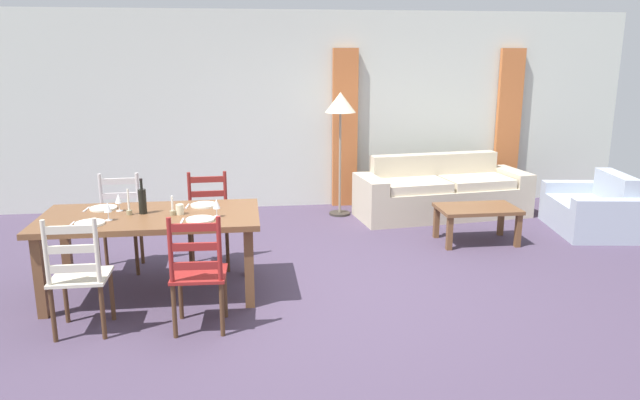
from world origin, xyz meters
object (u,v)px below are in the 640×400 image
object	(u,v)px
dining_chair_near_right	(198,273)
couch	(440,194)
wine_glass_near_left	(108,208)
armchair_upholstered	(594,211)
wine_glass_near_right	(216,205)
wine_glass_far_left	(119,199)
coffee_table	(477,212)
dining_chair_near_left	(79,276)
coffee_cup_primary	(180,209)
standing_lamp	(340,110)
dining_chair_far_right	(208,221)
dining_table	(151,224)
dining_chair_far_left	(120,223)
wine_bottle	(142,201)

from	to	relation	value
dining_chair_near_right	couch	bearing A→B (deg)	46.10
wine_glass_near_left	armchair_upholstered	bearing A→B (deg)	15.51
wine_glass_near_right	couch	size ratio (longest dim) A/B	0.07
wine_glass_near_left	wine_glass_far_left	bearing A→B (deg)	84.49
wine_glass_near_right	coffee_table	xyz separation A→B (m)	(2.88, 1.26, -0.51)
dining_chair_near_left	coffee_cup_primary	xyz separation A→B (m)	(0.71, 0.70, 0.32)
wine_glass_near_right	standing_lamp	world-z (taller)	standing_lamp
standing_lamp	couch	bearing A→B (deg)	-7.85
dining_chair_far_right	wine_glass_near_left	world-z (taller)	dining_chair_far_right
dining_table	couch	xyz separation A→B (m)	(3.44, 2.32, -0.37)
dining_chair_near_right	coffee_table	size ratio (longest dim) A/B	1.07
couch	dining_chair_near_right	bearing A→B (deg)	-133.90
dining_chair_near_left	standing_lamp	size ratio (longest dim) A/B	0.59
dining_table	dining_chair_near_right	size ratio (longest dim) A/B	1.98
dining_chair_near_right	wine_glass_near_left	distance (m)	1.07
dining_table	standing_lamp	world-z (taller)	standing_lamp
wine_glass_near_left	armchair_upholstered	distance (m)	5.62
dining_chair_near_right	standing_lamp	xyz separation A→B (m)	(1.64, 3.29, 0.93)
wine_glass_far_left	standing_lamp	xyz separation A→B (m)	(2.39, 2.35, 0.55)
couch	wine_glass_near_left	bearing A→B (deg)	-146.71
wine_glass_near_right	coffee_cup_primary	distance (m)	0.36
couch	standing_lamp	size ratio (longest dim) A/B	1.44
wine_glass_near_right	coffee_table	size ratio (longest dim) A/B	0.18
dining_chair_far_left	wine_glass_near_right	bearing A→B (deg)	-41.52
dining_chair_near_left	wine_glass_near_left	distance (m)	0.70
dining_table	dining_chair_far_right	world-z (taller)	dining_chair_far_right
dining_chair_far_right	wine_glass_far_left	size ratio (longest dim) A/B	5.96
dining_table	wine_glass_near_left	size ratio (longest dim) A/B	11.80
dining_table	coffee_table	xyz separation A→B (m)	(3.47, 1.10, -0.31)
dining_table	wine_glass_far_left	distance (m)	0.38
dining_chair_near_left	wine_glass_far_left	size ratio (longest dim) A/B	5.96
wine_glass_far_left	coffee_table	xyz separation A→B (m)	(3.76, 0.95, -0.51)
wine_bottle	wine_glass_near_left	distance (m)	0.32
wine_glass_far_left	coffee_cup_primary	bearing A→B (deg)	-18.03
coffee_table	dining_chair_far_left	bearing A→B (deg)	-174.69
wine_glass_far_left	standing_lamp	bearing A→B (deg)	44.50
dining_table	dining_chair_far_left	bearing A→B (deg)	119.67
coffee_cup_primary	coffee_table	xyz separation A→B (m)	(3.21, 1.13, -0.44)
dining_chair_near_right	coffee_table	xyz separation A→B (m)	(3.01, 1.89, -0.12)
standing_lamp	wine_glass_near_left	bearing A→B (deg)	-132.34
dining_chair_near_left	dining_chair_far_left	size ratio (longest dim) A/B	1.00
dining_table	coffee_table	size ratio (longest dim) A/B	2.11
wine_glass_near_left	coffee_cup_primary	distance (m)	0.60
dining_table	armchair_upholstered	bearing A→B (deg)	14.86
wine_bottle	wine_glass_far_left	world-z (taller)	wine_bottle
dining_table	armchair_upholstered	size ratio (longest dim) A/B	1.51
wine_glass_near_left	wine_bottle	bearing A→B (deg)	37.46
dining_chair_near_left	wine_glass_near_right	world-z (taller)	dining_chair_near_left
wine_bottle	wine_glass_far_left	bearing A→B (deg)	153.64
dining_chair_far_left	dining_chair_far_right	bearing A→B (deg)	-1.85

